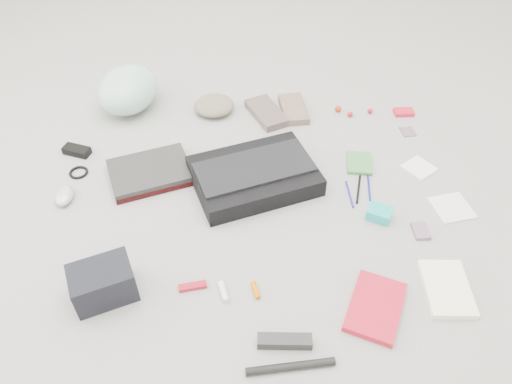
{
  "coord_description": "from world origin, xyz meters",
  "views": [
    {
      "loc": [
        -0.01,
        -1.31,
        1.34
      ],
      "look_at": [
        0.0,
        0.0,
        0.05
      ],
      "focal_mm": 35.0,
      "sensor_mm": 36.0,
      "label": 1
    }
  ],
  "objects_px": {
    "book_red": "(375,307)",
    "bike_helmet": "(128,90)",
    "camera_bag": "(103,283)",
    "accordion_wallet": "(379,213)",
    "messenger_bag": "(254,176)",
    "laptop": "(150,170)"
  },
  "relations": [
    {
      "from": "camera_bag",
      "to": "bike_helmet",
      "type": "bearing_deg",
      "value": 72.61
    },
    {
      "from": "messenger_bag",
      "to": "bike_helmet",
      "type": "xyz_separation_m",
      "value": [
        -0.57,
        0.51,
        0.06
      ]
    },
    {
      "from": "messenger_bag",
      "to": "camera_bag",
      "type": "bearing_deg",
      "value": -153.0
    },
    {
      "from": "camera_bag",
      "to": "book_red",
      "type": "distance_m",
      "value": 0.84
    },
    {
      "from": "bike_helmet",
      "to": "book_red",
      "type": "distance_m",
      "value": 1.43
    },
    {
      "from": "laptop",
      "to": "bike_helmet",
      "type": "xyz_separation_m",
      "value": [
        -0.16,
        0.47,
        0.06
      ]
    },
    {
      "from": "laptop",
      "to": "camera_bag",
      "type": "relative_size",
      "value": 1.64
    },
    {
      "from": "laptop",
      "to": "book_red",
      "type": "relative_size",
      "value": 1.35
    },
    {
      "from": "laptop",
      "to": "book_red",
      "type": "xyz_separation_m",
      "value": [
        0.78,
        -0.61,
        -0.02
      ]
    },
    {
      "from": "bike_helmet",
      "to": "camera_bag",
      "type": "distance_m",
      "value": 1.03
    },
    {
      "from": "camera_bag",
      "to": "accordion_wallet",
      "type": "height_order",
      "value": "camera_bag"
    },
    {
      "from": "messenger_bag",
      "to": "accordion_wallet",
      "type": "bearing_deg",
      "value": -42.6
    },
    {
      "from": "camera_bag",
      "to": "book_red",
      "type": "relative_size",
      "value": 0.82
    },
    {
      "from": "book_red",
      "to": "accordion_wallet",
      "type": "bearing_deg",
      "value": 101.01
    },
    {
      "from": "laptop",
      "to": "book_red",
      "type": "height_order",
      "value": "laptop"
    },
    {
      "from": "bike_helmet",
      "to": "accordion_wallet",
      "type": "bearing_deg",
      "value": -16.78
    },
    {
      "from": "messenger_bag",
      "to": "camera_bag",
      "type": "relative_size",
      "value": 2.43
    },
    {
      "from": "laptop",
      "to": "camera_bag",
      "type": "xyz_separation_m",
      "value": [
        -0.06,
        -0.55,
        0.03
      ]
    },
    {
      "from": "messenger_bag",
      "to": "laptop",
      "type": "distance_m",
      "value": 0.41
    },
    {
      "from": "book_red",
      "to": "bike_helmet",
      "type": "bearing_deg",
      "value": 153.73
    },
    {
      "from": "accordion_wallet",
      "to": "laptop",
      "type": "bearing_deg",
      "value": -170.24
    },
    {
      "from": "laptop",
      "to": "bike_helmet",
      "type": "bearing_deg",
      "value": 88.16
    }
  ]
}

